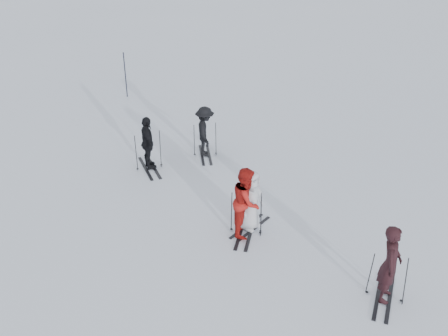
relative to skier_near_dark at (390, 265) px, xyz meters
name	(u,v)px	position (x,y,z in m)	size (l,w,h in m)	color
ground	(227,216)	(-3.12, 3.68, -0.93)	(120.00, 120.00, 0.00)	silver
skier_near_dark	(390,265)	(0.00, 0.00, 0.00)	(0.68, 0.45, 1.86)	black
skier_red	(246,202)	(-2.72, 2.81, 0.02)	(0.92, 0.72, 1.90)	#A11712
skier_grey	(251,201)	(-2.57, 3.02, -0.08)	(0.83, 0.54, 1.69)	#B7BBC2
skier_uphill_left	(148,144)	(-5.41, 6.82, -0.03)	(1.05, 0.44, 1.79)	black
skier_uphill_far	(205,132)	(-3.49, 7.64, -0.05)	(1.14, 0.65, 1.76)	black
skis_near_dark	(388,277)	(0.00, 0.00, -0.33)	(0.88, 1.65, 1.21)	black
skis_red	(246,212)	(-2.72, 2.81, -0.29)	(0.92, 1.75, 1.27)	black
skis_grey	(251,210)	(-2.57, 3.02, -0.37)	(0.82, 1.54, 1.12)	black
skis_uphill_left	(148,150)	(-5.41, 6.82, -0.27)	(0.96, 1.82, 1.33)	black
skis_uphill_far	(205,139)	(-3.49, 7.64, -0.32)	(0.89, 1.68, 1.23)	black
piste_marker	(125,75)	(-6.68, 14.15, 0.10)	(0.05, 0.05, 2.05)	black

